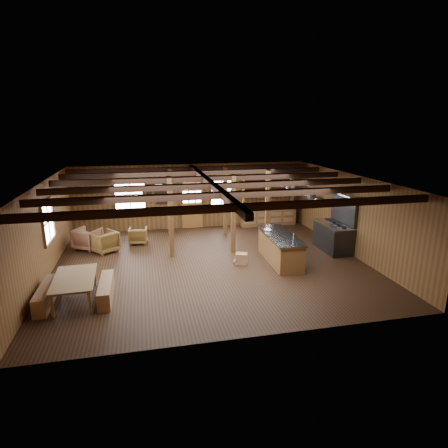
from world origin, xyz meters
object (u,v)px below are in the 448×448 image
(dining_table, at_px, (77,289))
(armchair_b, at_px, (138,236))
(armchair_a, at_px, (104,242))
(armchair_c, at_px, (87,239))
(commercial_range, at_px, (335,232))
(kitchen_island, at_px, (280,248))

(dining_table, distance_m, armchair_b, 4.81)
(armchair_a, bearing_deg, armchair_b, 175.60)
(armchair_a, distance_m, armchair_c, 0.81)
(commercial_range, relative_size, armchair_c, 2.48)
(dining_table, height_order, armchair_a, armchair_a)
(commercial_range, bearing_deg, dining_table, -165.50)
(kitchen_island, relative_size, armchair_a, 3.04)
(kitchen_island, relative_size, commercial_range, 1.19)
(armchair_a, bearing_deg, dining_table, 47.73)
(armchair_b, bearing_deg, kitchen_island, 152.77)
(kitchen_island, height_order, armchair_a, kitchen_island)
(commercial_range, relative_size, dining_table, 1.15)
(kitchen_island, xyz_separation_m, dining_table, (-6.19, -1.54, -0.15))
(commercial_range, bearing_deg, armchair_c, 166.58)
(dining_table, bearing_deg, armchair_b, -21.20)
(armchair_a, bearing_deg, armchair_c, -75.02)
(armchair_b, relative_size, armchair_c, 0.80)
(kitchen_island, distance_m, armchair_a, 6.24)
(commercial_range, bearing_deg, armchair_b, 161.48)
(dining_table, relative_size, armchair_c, 2.16)
(armchair_b, height_order, armchair_c, armchair_c)
(armchair_c, bearing_deg, kitchen_island, -172.57)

